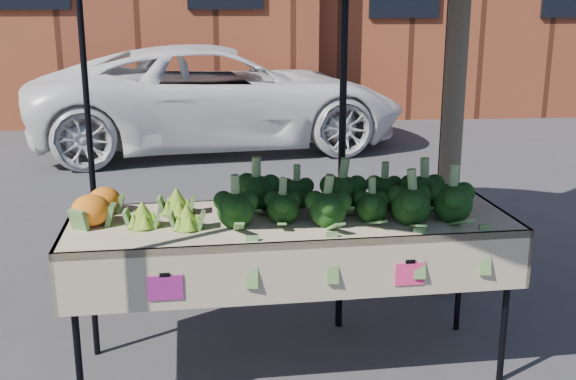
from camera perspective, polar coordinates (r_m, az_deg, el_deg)
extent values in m
plane|color=#363639|center=(4.10, 2.58, -14.62)|extent=(90.00, 90.00, 0.00)
cube|color=tan|center=(3.96, 0.25, -8.47)|extent=(2.44, 0.95, 0.90)
cube|color=#F22D8C|center=(3.49, -10.33, -7.60)|extent=(0.17, 0.01, 0.12)
cube|color=#F82F6D|center=(3.58, 9.64, -6.98)|extent=(0.17, 0.01, 0.12)
ellipsoid|color=black|center=(3.82, 4.34, -0.17)|extent=(1.37, 0.57, 0.26)
ellipsoid|color=#6CA727|center=(3.76, -9.88, -1.08)|extent=(0.43, 0.47, 0.20)
ellipsoid|color=orange|center=(3.89, -15.21, -1.00)|extent=(0.23, 0.43, 0.18)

